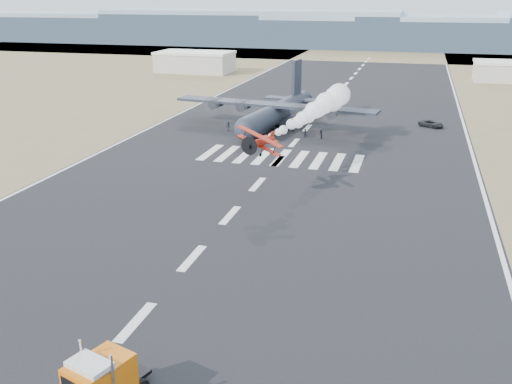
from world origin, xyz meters
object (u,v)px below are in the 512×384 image
at_px(hangar_left, 195,62).
at_px(crew_h, 305,133).
at_px(support_vehicle, 431,124).
at_px(crew_f, 262,125).
at_px(crew_a, 274,131).
at_px(crew_g, 287,126).
at_px(crew_e, 244,130).
at_px(aerobatic_biplane, 260,142).
at_px(hangar_right, 510,71).
at_px(crew_c, 228,126).
at_px(transport_aircraft, 277,111).
at_px(crew_d, 293,128).
at_px(crew_b, 321,134).

xyz_separation_m(hangar_left, crew_h, (53.02, -80.58, -2.62)).
bearing_deg(support_vehicle, crew_f, 137.71).
xyz_separation_m(support_vehicle, crew_h, (-22.14, -15.04, 0.12)).
bearing_deg(crew_a, crew_g, 131.74).
distance_m(hangar_left, crew_e, 91.88).
bearing_deg(aerobatic_biplane, crew_a, 108.98).
relative_size(hangar_right, support_vehicle, 4.28).
bearing_deg(aerobatic_biplane, crew_c, 123.09).
bearing_deg(crew_e, hangar_left, -115.24).
distance_m(transport_aircraft, crew_g, 5.11).
bearing_deg(crew_a, crew_c, -124.41).
bearing_deg(aerobatic_biplane, transport_aircraft, 108.83).
height_order(crew_e, crew_h, crew_e).
relative_size(transport_aircraft, crew_e, 22.25).
bearing_deg(crew_e, crew_g, 164.81).
xyz_separation_m(support_vehicle, crew_d, (-25.17, -11.24, 0.13)).
bearing_deg(crew_e, crew_h, 133.58).
xyz_separation_m(aerobatic_biplane, crew_a, (-6.16, 32.18, -6.18)).
distance_m(hangar_right, crew_b, 95.73).
bearing_deg(crew_d, aerobatic_biplane, -169.93).
distance_m(crew_d, crew_e, 9.50).
bearing_deg(crew_d, crew_f, 91.94).
distance_m(support_vehicle, crew_c, 39.74).
bearing_deg(aerobatic_biplane, hangar_right, 77.43).
distance_m(hangar_left, crew_h, 96.49).
distance_m(crew_c, crew_h, 15.05).
relative_size(crew_c, crew_d, 1.13).
xyz_separation_m(crew_a, crew_b, (8.72, -0.38, 0.02)).
bearing_deg(hangar_left, crew_f, -60.15).
bearing_deg(transport_aircraft, support_vehicle, 21.57).
bearing_deg(hangar_left, support_vehicle, -41.09).
xyz_separation_m(hangar_left, crew_f, (43.90, -76.49, -2.47)).
height_order(crew_a, crew_b, crew_b).
bearing_deg(hangar_right, crew_f, -123.58).
relative_size(crew_a, crew_g, 0.89).
distance_m(transport_aircraft, crew_f, 4.64).
xyz_separation_m(crew_a, crew_g, (1.51, 4.12, 0.10)).
xyz_separation_m(transport_aircraft, crew_a, (1.38, -7.77, -2.21)).
xyz_separation_m(aerobatic_biplane, transport_aircraft, (-7.54, 39.95, -3.96)).
distance_m(crew_e, crew_g, 8.67).
height_order(hangar_left, aerobatic_biplane, aerobatic_biplane).
xyz_separation_m(crew_a, crew_e, (-5.39, -1.11, 0.11)).
distance_m(transport_aircraft, crew_d, 6.08).
distance_m(aerobatic_biplane, crew_d, 36.72).
relative_size(hangar_left, crew_a, 15.29).
bearing_deg(crew_g, crew_c, 14.84).
height_order(support_vehicle, crew_g, crew_g).
distance_m(hangar_right, crew_h, 96.70).
bearing_deg(crew_g, crew_a, 68.67).
height_order(support_vehicle, crew_c, crew_c).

